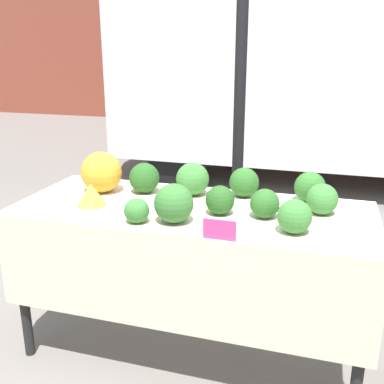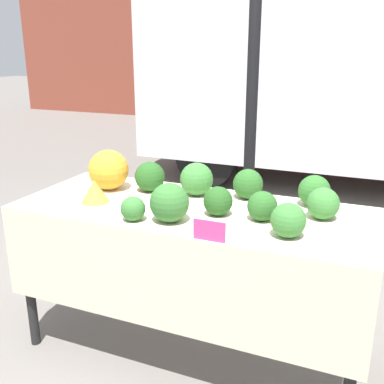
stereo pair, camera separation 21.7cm
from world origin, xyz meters
The scene contains 17 objects.
ground_plane centered at (0.00, 0.00, 0.00)m, with size 40.00×40.00×0.00m, color slate.
tent_pole centered at (0.08, 0.72, 1.16)m, with size 0.07×0.07×2.33m.
parked_truck centered at (0.41, 3.63, 1.34)m, with size 4.78×1.89×2.51m.
market_table centered at (0.00, -0.06, 0.69)m, with size 1.74×0.71×0.81m.
orange_cauliflower centered at (-0.54, 0.11, 0.92)m, with size 0.22×0.22×0.22m.
romanesco_head centered at (-0.49, -0.11, 0.86)m, with size 0.14×0.14×0.11m.
broccoli_head_0 centered at (0.15, -0.05, 0.88)m, with size 0.14×0.14×0.14m.
broccoli_head_1 centered at (0.61, 0.09, 0.88)m, with size 0.15×0.15×0.15m.
broccoli_head_2 centered at (0.36, -0.04, 0.87)m, with size 0.14×0.14×0.14m.
broccoli_head_3 centered at (0.54, 0.25, 0.88)m, with size 0.16×0.16×0.16m.
broccoli_head_4 centered at (-0.06, 0.19, 0.89)m, with size 0.17×0.17×0.17m.
broccoli_head_5 centered at (-0.18, -0.26, 0.86)m, with size 0.11×0.11×0.11m.
broccoli_head_6 centered at (-0.02, -0.21, 0.90)m, with size 0.18×0.18×0.18m.
broccoli_head_7 centered at (0.21, 0.24, 0.88)m, with size 0.15×0.15×0.15m.
broccoli_head_8 centered at (0.50, -0.18, 0.88)m, with size 0.15×0.15×0.15m.
broccoli_head_9 centered at (-0.31, 0.16, 0.89)m, with size 0.16×0.16×0.16m.
price_sign centered at (0.22, -0.34, 0.85)m, with size 0.14×0.01×0.09m.
Camera 1 is at (0.59, -1.98, 1.55)m, focal length 42.00 mm.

